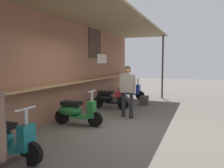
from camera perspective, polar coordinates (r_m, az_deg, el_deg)
name	(u,v)px	position (r m, az deg, el deg)	size (l,w,h in m)	color
ground_plane	(113,129)	(5.96, 0.13, -11.27)	(38.06, 38.06, 0.00)	#605B54
market_stall_facade	(52,59)	(6.59, -14.96, 6.17)	(13.59, 2.62, 3.24)	#8C5B44
scooter_teal	(5,138)	(4.48, -25.38, -12.29)	(0.46, 1.40, 0.97)	#197075
scooter_green	(75,111)	(6.30, -9.20, -6.76)	(0.49, 1.40, 0.97)	#237533
scooter_black	(108,98)	(8.39, -0.94, -3.64)	(0.46, 1.40, 0.97)	black
scooter_blue	(128,91)	(10.71, 4.11, -1.68)	(0.46, 1.40, 0.97)	#233D9E
shopper_browsing	(127,87)	(6.98, 3.78, -0.65)	(0.28, 0.65, 1.61)	#232328
merchandise_crate	(144,100)	(9.25, 8.11, -4.14)	(0.37, 0.30, 0.37)	#3D3833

